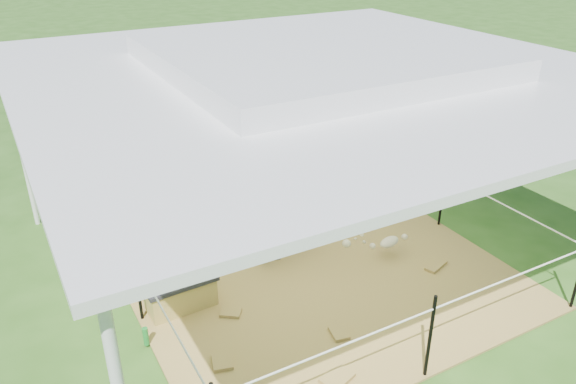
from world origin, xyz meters
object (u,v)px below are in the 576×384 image
green_bottle (146,336)px  picnic_table_near (232,81)px  woman (184,245)px  distant_person (232,78)px  straw_bale (180,294)px  foal (389,240)px  picnic_table_far (286,59)px  trash_barrel (285,83)px  pony (293,218)px

green_bottle → picnic_table_near: size_ratio=0.13×
woman → distant_person: 8.06m
straw_bale → foal: size_ratio=0.87×
picnic_table_near → picnic_table_far: (2.36, 1.37, 0.04)m
trash_barrel → picnic_table_near: trash_barrel is taller
pony → picnic_table_far: 9.96m
woman → pony: woman is taller
green_bottle → distant_person: size_ratio=0.18×
woman → green_bottle: woman is taller
distant_person → straw_bale: bearing=80.5°
woman → foal: bearing=81.0°
picnic_table_near → straw_bale: bearing=-110.6°
picnic_table_far → distant_person: size_ratio=1.50×
foal → picnic_table_far: picnic_table_far is taller
foal → picnic_table_far: bearing=56.8°
picnic_table_far → green_bottle: bearing=-93.1°
trash_barrel → distant_person: size_ratio=0.78×
picnic_table_far → woman: bearing=-91.7°
woman → trash_barrel: (4.88, 6.55, -0.36)m
trash_barrel → straw_bale: bearing=-127.3°
straw_bale → woman: 0.65m
straw_bale → foal: 2.84m
woman → foal: 2.80m
straw_bale → trash_barrel: bearing=52.7°
picnic_table_near → pony: bearing=-100.5°
pony → picnic_table_far: (4.73, 8.77, -0.15)m
woman → picnic_table_far: 11.21m
picnic_table_near → picnic_table_far: size_ratio=0.89×
pony → foal: (1.06, -0.75, -0.25)m
woman → distant_person: (3.75, 7.13, -0.23)m
straw_bale → foal: bearing=-6.4°
woman → distant_person: size_ratio=0.76×
foal → distant_person: size_ratio=0.72×
green_bottle → foal: 3.38m
pony → picnic_table_near: bearing=-42.7°
pony → distant_person: 7.02m
pony → trash_barrel: (3.22, 6.12, -0.05)m
straw_bale → green_bottle: bearing=-140.7°
straw_bale → distant_person: size_ratio=0.63×
foal → distant_person: (1.02, 7.45, 0.34)m
picnic_table_far → distant_person: 3.37m
straw_bale → picnic_table_near: picnic_table_near is taller
woman → picnic_table_near: size_ratio=0.57×
foal → distant_person: distant_person is taller
picnic_table_near → distant_person: 0.80m
woman → foal: size_ratio=1.05×
straw_bale → distant_person: distant_person is taller
woman → distant_person: bearing=150.0°
trash_barrel → distant_person: (-1.13, 0.58, 0.13)m
foal → picnic_table_far: (3.67, 9.52, 0.11)m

